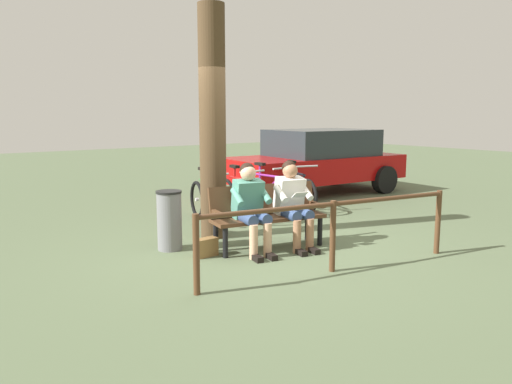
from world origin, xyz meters
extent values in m
plane|color=#566647|center=(0.00, 0.00, 0.00)|extent=(40.00, 40.00, 0.00)
cube|color=#51331E|center=(0.00, 0.05, 0.42)|extent=(1.65, 0.74, 0.05)
cube|color=#51331E|center=(-0.04, -0.14, 0.66)|extent=(1.60, 0.44, 0.42)
cube|color=#51331E|center=(-0.75, 0.19, 0.56)|extent=(0.14, 0.40, 0.05)
cube|color=#51331E|center=(0.74, -0.10, 0.56)|extent=(0.14, 0.40, 0.05)
cylinder|color=black|center=(-0.68, 0.35, 0.20)|extent=(0.07, 0.07, 0.40)
cylinder|color=black|center=(0.74, 0.07, 0.20)|extent=(0.07, 0.07, 0.40)
cylinder|color=black|center=(-0.74, 0.02, 0.20)|extent=(0.07, 0.07, 0.40)
cylinder|color=black|center=(0.67, -0.26, 0.20)|extent=(0.07, 0.07, 0.40)
cube|color=white|center=(-0.32, 0.09, 0.71)|extent=(0.43, 0.37, 0.55)
sphere|color=#A87554|center=(-0.32, 0.11, 1.06)|extent=(0.21, 0.21, 0.21)
sphere|color=black|center=(-0.33, 0.08, 1.10)|extent=(0.20, 0.20, 0.20)
cylinder|color=#334772|center=(-0.38, 0.31, 0.49)|extent=(0.22, 0.42, 0.15)
cylinder|color=#A87554|center=(-0.34, 0.50, 0.23)|extent=(0.11, 0.11, 0.45)
cube|color=black|center=(-0.33, 0.60, 0.04)|extent=(0.13, 0.23, 0.07)
cylinder|color=white|center=(-0.50, 0.25, 0.77)|extent=(0.15, 0.32, 0.23)
cylinder|color=#334772|center=(-0.19, 0.27, 0.49)|extent=(0.22, 0.42, 0.15)
cylinder|color=#A87554|center=(-0.15, 0.46, 0.23)|extent=(0.11, 0.11, 0.45)
cube|color=black|center=(-0.13, 0.56, 0.04)|extent=(0.13, 0.23, 0.07)
cylinder|color=white|center=(-0.10, 0.17, 0.77)|extent=(0.15, 0.32, 0.23)
cube|color=silver|center=(-0.27, 0.38, 0.77)|extent=(0.22, 0.16, 0.09)
cube|color=#4C8C7A|center=(0.30, -0.03, 0.71)|extent=(0.43, 0.37, 0.55)
sphere|color=#D8A884|center=(0.31, -0.01, 1.06)|extent=(0.21, 0.21, 0.21)
sphere|color=black|center=(0.30, -0.04, 1.10)|extent=(0.20, 0.20, 0.20)
cylinder|color=#334772|center=(0.24, 0.18, 0.49)|extent=(0.22, 0.42, 0.15)
cylinder|color=#D8A884|center=(0.28, 0.38, 0.23)|extent=(0.11, 0.11, 0.45)
cube|color=black|center=(0.30, 0.48, 0.04)|extent=(0.13, 0.23, 0.07)
cylinder|color=#4C8C7A|center=(0.13, 0.12, 0.77)|extent=(0.15, 0.32, 0.23)
cylinder|color=#334772|center=(0.44, 0.14, 0.49)|extent=(0.22, 0.42, 0.15)
cylinder|color=#D8A884|center=(0.48, 0.34, 0.23)|extent=(0.11, 0.11, 0.45)
cube|color=black|center=(0.50, 0.44, 0.04)|extent=(0.13, 0.23, 0.07)
cylinder|color=#4C8C7A|center=(0.52, 0.04, 0.77)|extent=(0.15, 0.32, 0.23)
cube|color=olive|center=(0.90, -0.13, 0.12)|extent=(0.31, 0.16, 0.24)
cylinder|color=#4C3823|center=(0.25, -0.98, 1.70)|extent=(0.39, 0.39, 3.39)
cylinder|color=slate|center=(1.12, -0.72, 0.39)|extent=(0.33, 0.33, 0.78)
cylinder|color=black|center=(1.12, -0.72, 0.80)|extent=(0.35, 0.35, 0.03)
torus|color=black|center=(-2.04, -1.37, 0.33)|extent=(0.22, 0.65, 0.66)
cylinder|color=silver|center=(-2.04, -1.37, 0.33)|extent=(0.06, 0.07, 0.06)
torus|color=black|center=(-2.30, -2.36, 0.33)|extent=(0.22, 0.65, 0.66)
cylinder|color=silver|center=(-2.30, -2.36, 0.33)|extent=(0.06, 0.07, 0.06)
cylinder|color=black|center=(-2.17, -1.87, 0.71)|extent=(0.20, 0.62, 0.04)
cylinder|color=black|center=(-2.15, -1.79, 0.51)|extent=(0.19, 0.59, 0.43)
cylinder|color=black|center=(-2.22, -2.04, 0.63)|extent=(0.04, 0.04, 0.55)
cube|color=black|center=(-2.22, -2.04, 0.91)|extent=(0.14, 0.24, 0.05)
cylinder|color=#B2B2B7|center=(-2.07, -1.47, 0.88)|extent=(0.47, 0.15, 0.03)
torus|color=black|center=(-1.54, -1.39, 0.33)|extent=(0.13, 0.66, 0.66)
cylinder|color=silver|center=(-1.54, -1.39, 0.33)|extent=(0.06, 0.06, 0.06)
torus|color=black|center=(-1.43, -2.41, 0.33)|extent=(0.13, 0.66, 0.66)
cylinder|color=silver|center=(-1.43, -2.41, 0.33)|extent=(0.06, 0.06, 0.06)
cylinder|color=#8C268C|center=(-1.48, -1.90, 0.71)|extent=(0.10, 0.63, 0.04)
cylinder|color=#8C268C|center=(-1.49, -1.82, 0.51)|extent=(0.10, 0.60, 0.43)
cylinder|color=#8C268C|center=(-1.47, -2.08, 0.63)|extent=(0.04, 0.04, 0.55)
cube|color=black|center=(-1.47, -2.08, 0.91)|extent=(0.11, 0.23, 0.05)
cylinder|color=#B2B2B7|center=(-1.53, -1.49, 0.88)|extent=(0.48, 0.08, 0.03)
torus|color=black|center=(-0.79, -1.31, 0.33)|extent=(0.11, 0.66, 0.66)
cylinder|color=silver|center=(-0.79, -1.31, 0.33)|extent=(0.05, 0.06, 0.06)
torus|color=black|center=(-0.86, -2.33, 0.33)|extent=(0.11, 0.66, 0.66)
cylinder|color=silver|center=(-0.86, -2.33, 0.33)|extent=(0.05, 0.06, 0.06)
cylinder|color=#B71414|center=(-0.83, -1.82, 0.71)|extent=(0.09, 0.63, 0.04)
cylinder|color=#B71414|center=(-0.82, -1.74, 0.51)|extent=(0.09, 0.60, 0.43)
cylinder|color=#B71414|center=(-0.84, -2.01, 0.63)|extent=(0.04, 0.04, 0.55)
cube|color=black|center=(-0.84, -2.01, 0.91)|extent=(0.11, 0.23, 0.05)
cylinder|color=#B2B2B7|center=(-0.79, -1.42, 0.88)|extent=(0.48, 0.07, 0.03)
torus|color=black|center=(-0.03, -1.33, 0.33)|extent=(0.20, 0.66, 0.66)
cylinder|color=silver|center=(-0.03, -1.33, 0.33)|extent=(0.06, 0.07, 0.06)
torus|color=black|center=(-0.24, -2.32, 0.33)|extent=(0.20, 0.66, 0.66)
cylinder|color=silver|center=(-0.24, -2.32, 0.33)|extent=(0.06, 0.07, 0.06)
cylinder|color=#337238|center=(-0.14, -1.83, 0.71)|extent=(0.17, 0.63, 0.04)
cylinder|color=#337238|center=(-0.12, -1.75, 0.51)|extent=(0.16, 0.59, 0.43)
cylinder|color=#337238|center=(-0.18, -2.01, 0.63)|extent=(0.04, 0.04, 0.55)
cube|color=black|center=(-0.18, -2.01, 0.91)|extent=(0.13, 0.23, 0.05)
cylinder|color=#B2B2B7|center=(-0.05, -1.43, 0.88)|extent=(0.48, 0.13, 0.03)
cylinder|color=#51331E|center=(-1.63, 1.59, 0.42)|extent=(0.07, 0.07, 0.85)
cylinder|color=#51331E|center=(0.04, 1.30, 0.42)|extent=(0.07, 0.07, 0.85)
cylinder|color=#51331E|center=(1.71, 1.01, 0.42)|extent=(0.07, 0.07, 0.85)
cylinder|color=#51331E|center=(0.04, 1.30, 0.81)|extent=(3.35, 0.63, 0.06)
cube|color=#A50C0C|center=(-3.82, -3.09, 0.59)|extent=(4.30, 2.03, 0.55)
cube|color=#262D33|center=(-4.02, -3.08, 1.17)|extent=(2.40, 1.78, 0.60)
cylinder|color=black|center=(-2.41, -2.27, 0.32)|extent=(0.65, 0.26, 0.64)
cylinder|color=black|center=(-2.51, -4.07, 0.32)|extent=(0.65, 0.26, 0.64)
cylinder|color=black|center=(-5.13, -2.12, 0.32)|extent=(0.65, 0.26, 0.64)
cylinder|color=black|center=(-5.24, -3.92, 0.32)|extent=(0.65, 0.26, 0.64)
camera|label=1|loc=(4.20, 5.35, 1.86)|focal=35.31mm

